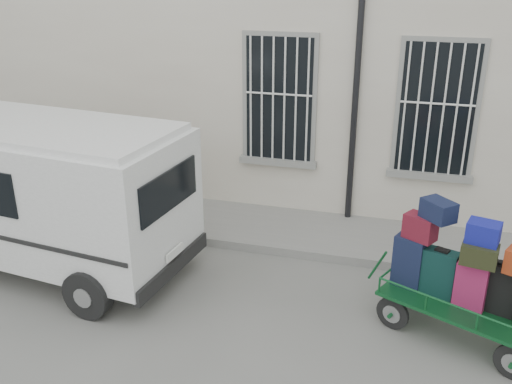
{
  "coord_description": "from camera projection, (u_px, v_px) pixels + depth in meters",
  "views": [
    {
      "loc": [
        1.91,
        -6.8,
        4.56
      ],
      "look_at": [
        -0.28,
        1.0,
        1.26
      ],
      "focal_mm": 40.0,
      "sensor_mm": 36.0,
      "label": 1
    }
  ],
  "objects": [
    {
      "name": "sidewalk",
      "position": [
        289.0,
        230.0,
        10.2
      ],
      "size": [
        24.0,
        1.7,
        0.15
      ],
      "primitive_type": "cube",
      "color": "gray",
      "rests_on": "ground"
    },
    {
      "name": "luggage_cart",
      "position": [
        465.0,
        279.0,
        7.11
      ],
      "size": [
        2.34,
        1.66,
        1.81
      ],
      "rotation": [
        0.0,
        0.0,
        -0.43
      ],
      "color": "black",
      "rests_on": "ground"
    },
    {
      "name": "ground",
      "position": [
        256.0,
        299.0,
        8.27
      ],
      "size": [
        80.0,
        80.0,
        0.0
      ],
      "primitive_type": "plane",
      "color": "slate",
      "rests_on": "ground"
    },
    {
      "name": "building",
      "position": [
        326.0,
        40.0,
        12.03
      ],
      "size": [
        24.0,
        5.15,
        6.0
      ],
      "color": "beige",
      "rests_on": "ground"
    },
    {
      "name": "van",
      "position": [
        39.0,
        186.0,
        8.71
      ],
      "size": [
        4.87,
        2.56,
        2.36
      ],
      "rotation": [
        0.0,
        0.0,
        -0.12
      ],
      "color": "silver",
      "rests_on": "ground"
    }
  ]
}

